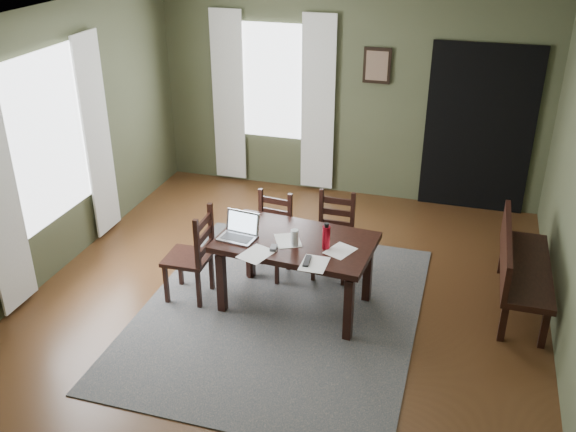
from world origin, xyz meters
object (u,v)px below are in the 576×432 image
(chair_back_left, at_px, (271,236))
(chair_back_right, at_px, (333,237))
(bench, at_px, (518,263))
(laptop, at_px, (240,231))
(chair_end, at_px, (193,256))
(dining_table, at_px, (296,248))
(water_bottle, at_px, (326,237))

(chair_back_left, bearing_deg, chair_back_right, 20.18)
(chair_back_left, bearing_deg, bench, 7.61)
(bench, xyz_separation_m, laptop, (-2.55, -0.70, 0.31))
(bench, bearing_deg, chair_back_right, 87.38)
(chair_end, xyz_separation_m, bench, (3.04, 0.75, 0.01))
(dining_table, distance_m, chair_end, 1.03)
(dining_table, bearing_deg, water_bottle, -10.16)
(laptop, relative_size, water_bottle, 1.45)
(chair_back_left, bearing_deg, chair_end, -125.17)
(chair_back_left, distance_m, water_bottle, 1.04)
(chair_end, xyz_separation_m, laptop, (0.48, 0.05, 0.32))
(chair_end, bearing_deg, chair_back_left, 137.56)
(chair_back_right, bearing_deg, dining_table, -107.10)
(chair_back_right, xyz_separation_m, laptop, (-0.73, -0.78, 0.35))
(dining_table, relative_size, chair_back_left, 1.71)
(chair_back_right, bearing_deg, chair_end, -145.70)
(chair_back_right, bearing_deg, water_bottle, -83.02)
(dining_table, distance_m, chair_back_left, 0.71)
(dining_table, distance_m, bench, 2.13)
(chair_back_left, height_order, chair_back_right, chair_back_right)
(dining_table, xyz_separation_m, chair_back_right, (0.21, 0.69, -0.20))
(dining_table, xyz_separation_m, laptop, (-0.52, -0.09, 0.15))
(chair_back_left, xyz_separation_m, chair_back_right, (0.63, 0.16, 0.01))
(chair_back_right, height_order, water_bottle, water_bottle)
(chair_end, bearing_deg, water_bottle, 91.22)
(chair_back_right, xyz_separation_m, bench, (1.82, -0.08, 0.04))
(chair_end, distance_m, bench, 3.13)
(chair_end, xyz_separation_m, chair_back_left, (0.58, 0.67, -0.04))
(dining_table, height_order, chair_back_left, chair_back_left)
(dining_table, xyz_separation_m, bench, (2.03, 0.61, -0.16))
(chair_back_right, xyz_separation_m, water_bottle, (0.10, -0.77, 0.41))
(dining_table, xyz_separation_m, chair_end, (-1.00, -0.14, -0.17))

